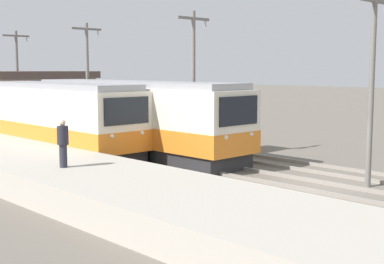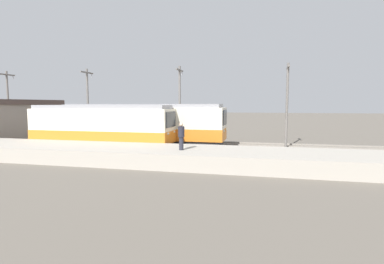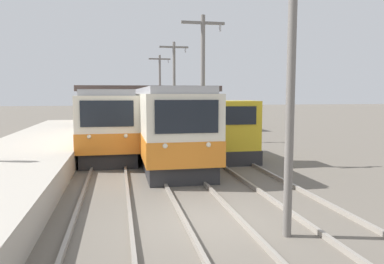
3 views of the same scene
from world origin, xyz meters
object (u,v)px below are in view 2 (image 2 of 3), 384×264
Objects in this scene: catenary_mast_far at (88,102)px; catenary_mast_mid at (180,102)px; catenary_mast_distant at (8,102)px; catenary_mast_near at (287,102)px; commuter_train_left at (102,129)px; commuter_train_center at (143,127)px; person_on_platform at (181,135)px; shunting_locomotive at (168,130)px.

catenary_mast_mid is at bearing -90.00° from catenary_mast_far.
catenary_mast_near is at bearing -90.00° from catenary_mast_distant.
commuter_train_center reaches higher than commuter_train_left.
commuter_train_center is at bearing -95.70° from catenary_mast_distant.
catenary_mast_near reaches higher than commuter_train_left.
commuter_train_center is 2.03× the size of catenary_mast_near.
commuter_train_center is 12.02m from catenary_mast_near.
catenary_mast_mid reaches higher than person_on_platform.
person_on_platform is (-9.90, -3.93, 0.58)m from shunting_locomotive.
catenary_mast_distant is (0.00, 8.95, 0.00)m from catenary_mast_far.
shunting_locomotive is at bearing 21.67° from person_on_platform.
catenary_mast_near is (1.51, -11.75, 2.07)m from commuter_train_center.
commuter_train_center reaches higher than shunting_locomotive.
commuter_train_left is at bearing 61.19° from person_on_platform.
catenary_mast_near is 4.26× the size of person_on_platform.
catenary_mast_near is 17.91m from catenary_mast_far.
commuter_train_left is at bearing 107.11° from catenary_mast_near.
catenary_mast_far is at bearing -90.00° from catenary_mast_distant.
catenary_mast_mid is at bearing -61.64° from commuter_train_center.
shunting_locomotive is 0.74× the size of catenary_mast_far.
catenary_mast_distant is at bearing 84.30° from commuter_train_center.
person_on_platform is at bearing -164.02° from catenary_mast_mid.
commuter_train_left reaches higher than shunting_locomotive.
shunting_locomotive is 16.64m from catenary_mast_distant.
catenary_mast_distant reaches higher than commuter_train_center.
catenary_mast_distant is 22.07m from person_on_platform.
commuter_train_left is 13.73m from catenary_mast_distant.
commuter_train_left is 1.63× the size of catenary_mast_distant.
catenary_mast_far is (-1.49, 7.43, 2.55)m from shunting_locomotive.
catenary_mast_mid is 1.00× the size of catenary_mast_distant.
catenary_mast_far reaches higher than commuter_train_center.
catenary_mast_near reaches higher than person_on_platform.
catenary_mast_mid reaches higher than shunting_locomotive.
catenary_mast_mid is at bearing -49.50° from commuter_train_left.
catenary_mast_far is at bearing 53.50° from person_on_platform.
catenary_mast_far is (0.00, 8.95, 0.00)m from catenary_mast_mid.
catenary_mast_far is (0.00, 17.91, 0.00)m from catenary_mast_near.
commuter_train_left is 6.19m from catenary_mast_far.
commuter_train_left is 1.63× the size of catenary_mast_near.
catenary_mast_near is at bearing -37.91° from person_on_platform.
catenary_mast_far reaches higher than person_on_platform.
catenary_mast_distant is (0.00, 17.91, 0.00)m from catenary_mast_mid.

